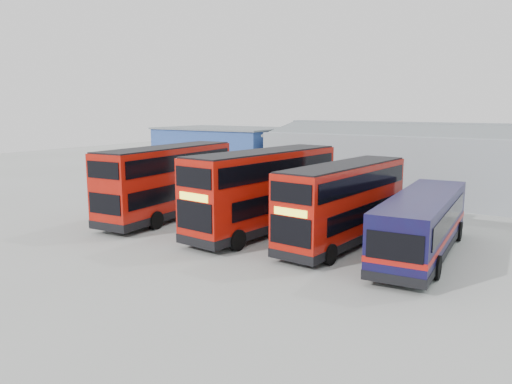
{
  "coord_description": "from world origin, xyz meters",
  "views": [
    {
      "loc": [
        15.25,
        -21.62,
        7.12
      ],
      "look_at": [
        -0.65,
        3.03,
        2.1
      ],
      "focal_mm": 35.0,
      "sensor_mm": 36.0,
      "label": 1
    }
  ],
  "objects_px": {
    "panel_van": "(158,172)",
    "double_decker_left": "(168,183)",
    "single_decker_blue": "(422,226)",
    "maintenance_shed": "(466,165)",
    "double_decker_centre": "(264,192)",
    "office_block": "(225,153)",
    "double_decker_right": "(344,205)"
  },
  "relations": [
    {
      "from": "single_decker_blue",
      "to": "maintenance_shed",
      "type": "bearing_deg",
      "value": -89.69
    },
    {
      "from": "office_block",
      "to": "single_decker_blue",
      "type": "bearing_deg",
      "value": -34.06
    },
    {
      "from": "office_block",
      "to": "single_decker_blue",
      "type": "xyz_separation_m",
      "value": [
        23.34,
        -15.78,
        -1.09
      ]
    },
    {
      "from": "maintenance_shed",
      "to": "double_decker_right",
      "type": "bearing_deg",
      "value": -98.46
    },
    {
      "from": "double_decker_left",
      "to": "single_decker_blue",
      "type": "height_order",
      "value": "double_decker_left"
    },
    {
      "from": "office_block",
      "to": "maintenance_shed",
      "type": "relative_size",
      "value": 0.4
    },
    {
      "from": "office_block",
      "to": "double_decker_left",
      "type": "xyz_separation_m",
      "value": [
        7.36,
        -16.13,
        -0.27
      ]
    },
    {
      "from": "office_block",
      "to": "double_decker_left",
      "type": "relative_size",
      "value": 1.1
    },
    {
      "from": "double_decker_centre",
      "to": "office_block",
      "type": "bearing_deg",
      "value": 138.08
    },
    {
      "from": "office_block",
      "to": "maintenance_shed",
      "type": "bearing_deg",
      "value": 5.21
    },
    {
      "from": "double_decker_centre",
      "to": "panel_van",
      "type": "bearing_deg",
      "value": 156.62
    },
    {
      "from": "maintenance_shed",
      "to": "double_decker_right",
      "type": "xyz_separation_m",
      "value": [
        -2.66,
        -17.87,
        -0.49
      ]
    },
    {
      "from": "double_decker_left",
      "to": "double_decker_right",
      "type": "distance_m",
      "value": 11.99
    },
    {
      "from": "office_block",
      "to": "double_decker_right",
      "type": "relative_size",
      "value": 1.21
    },
    {
      "from": "office_block",
      "to": "double_decker_left",
      "type": "height_order",
      "value": "office_block"
    },
    {
      "from": "double_decker_centre",
      "to": "double_decker_right",
      "type": "relative_size",
      "value": 1.11
    },
    {
      "from": "maintenance_shed",
      "to": "single_decker_blue",
      "type": "bearing_deg",
      "value": -85.68
    },
    {
      "from": "office_block",
      "to": "double_decker_centre",
      "type": "distance_m",
      "value": 21.51
    },
    {
      "from": "double_decker_left",
      "to": "panel_van",
      "type": "distance_m",
      "value": 14.76
    },
    {
      "from": "double_decker_right",
      "to": "panel_van",
      "type": "xyz_separation_m",
      "value": [
        -22.65,
        9.87,
        -1.0
      ]
    },
    {
      "from": "panel_van",
      "to": "double_decker_left",
      "type": "bearing_deg",
      "value": -52.6
    },
    {
      "from": "double_decker_left",
      "to": "double_decker_centre",
      "type": "height_order",
      "value": "double_decker_centre"
    },
    {
      "from": "double_decker_left",
      "to": "single_decker_blue",
      "type": "relative_size",
      "value": 0.99
    },
    {
      "from": "office_block",
      "to": "double_decker_right",
      "type": "distance_m",
      "value": 25.02
    },
    {
      "from": "office_block",
      "to": "single_decker_blue",
      "type": "distance_m",
      "value": 28.2
    },
    {
      "from": "double_decker_left",
      "to": "single_decker_blue",
      "type": "xyz_separation_m",
      "value": [
        15.99,
        0.35,
        -0.82
      ]
    },
    {
      "from": "office_block",
      "to": "panel_van",
      "type": "relative_size",
      "value": 2.58
    },
    {
      "from": "office_block",
      "to": "double_decker_right",
      "type": "bearing_deg",
      "value": -39.35
    },
    {
      "from": "double_decker_left",
      "to": "double_decker_right",
      "type": "xyz_separation_m",
      "value": [
        11.99,
        0.27,
        -0.2
      ]
    },
    {
      "from": "maintenance_shed",
      "to": "double_decker_centre",
      "type": "xyz_separation_m",
      "value": [
        -7.52,
        -17.91,
        -0.27
      ]
    },
    {
      "from": "single_decker_blue",
      "to": "panel_van",
      "type": "xyz_separation_m",
      "value": [
        -26.65,
        9.79,
        -0.38
      ]
    },
    {
      "from": "double_decker_left",
      "to": "panel_van",
      "type": "xyz_separation_m",
      "value": [
        -10.66,
        10.14,
        -1.2
      ]
    }
  ]
}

